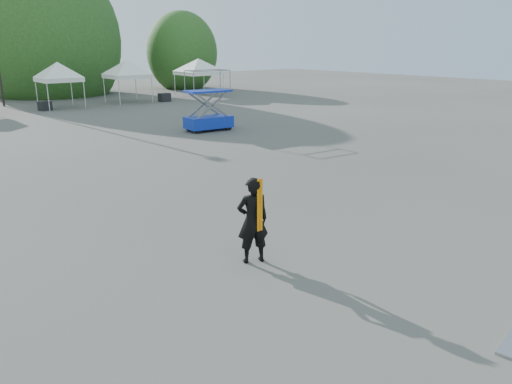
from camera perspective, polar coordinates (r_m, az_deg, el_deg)
ground at (r=12.62m, az=-5.37°, el=-5.01°), size 120.00×120.00×0.00m
tree_mid_e at (r=51.17m, az=-22.74°, el=15.67°), size 5.12×5.12×7.79m
tree_far_e at (r=54.78m, az=-8.43°, el=15.45°), size 3.84×3.84×5.84m
tent_f at (r=39.87m, az=-21.75°, el=13.26°), size 3.95×3.95×3.88m
tent_g at (r=42.22m, az=-14.61°, el=14.01°), size 4.25×4.25×3.88m
tent_h at (r=45.60m, az=-6.60°, el=14.59°), size 4.72×4.72×3.88m
man at (r=10.80m, az=-0.37°, el=-3.25°), size 0.82×0.68×1.93m
scissor_lift at (r=27.63m, az=-5.50°, el=10.36°), size 2.62×1.48×3.25m
crate_mid at (r=39.12m, az=-22.98°, el=9.03°), size 0.94×0.82×0.63m
crate_east at (r=42.40m, az=-10.41°, el=10.59°), size 0.91×0.73×0.68m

